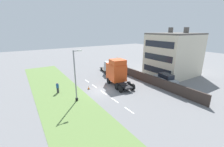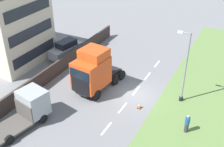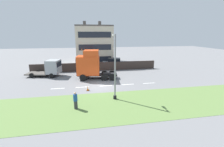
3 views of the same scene
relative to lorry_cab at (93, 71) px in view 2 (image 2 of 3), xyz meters
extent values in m
plane|color=slate|center=(-3.84, -1.24, -2.28)|extent=(120.00, 120.00, 0.00)
cube|color=#607F42|center=(-9.84, -1.24, -2.27)|extent=(7.00, 44.00, 0.01)
cube|color=white|center=(-3.84, -8.34, -2.28)|extent=(0.16, 1.80, 0.00)
cube|color=white|center=(-3.84, -5.14, -2.28)|extent=(0.16, 1.80, 0.00)
cube|color=white|center=(-3.84, -1.94, -2.28)|extent=(0.16, 1.80, 0.00)
cube|color=white|center=(-3.84, 1.26, -2.28)|extent=(0.16, 1.80, 0.00)
cube|color=white|center=(-3.84, 4.46, -2.28)|extent=(0.16, 1.80, 0.00)
cube|color=#382D28|center=(5.16, -1.24, -1.46)|extent=(0.25, 24.00, 1.65)
cube|color=#1E232D|center=(8.56, -1.42, -0.58)|extent=(0.08, 6.79, 1.19)
cube|color=#1E232D|center=(8.56, -1.42, 1.97)|extent=(0.08, 6.79, 1.19)
cube|color=#1E232D|center=(8.56, -1.42, 4.53)|extent=(0.08, 6.79, 1.19)
cube|color=black|center=(-0.14, -1.12, -1.61)|extent=(2.12, 6.34, 0.24)
cube|color=#DB4719|center=(0.03, 0.27, -0.06)|extent=(2.90, 3.70, 2.88)
cube|color=black|center=(0.24, 1.99, -0.69)|extent=(2.12, 0.32, 1.61)
cube|color=black|center=(0.24, 1.99, 0.58)|extent=(2.24, 0.33, 0.92)
cube|color=#DB4719|center=(-0.03, -0.24, 1.83)|extent=(2.63, 2.50, 0.90)
sphere|color=orange|center=(0.84, 1.20, 2.35)|extent=(0.14, 0.14, 0.14)
cylinder|color=black|center=(-0.31, -2.51, -1.43)|extent=(1.53, 1.53, 0.12)
cylinder|color=black|center=(-1.02, 1.18, -1.76)|extent=(0.44, 1.07, 1.04)
cylinder|color=black|center=(1.27, 0.90, -1.76)|extent=(0.44, 1.07, 1.04)
cylinder|color=black|center=(-1.41, -2.06, -1.76)|extent=(0.44, 1.07, 1.04)
cylinder|color=black|center=(0.87, -2.34, -1.76)|extent=(0.44, 1.07, 1.04)
cylinder|color=black|center=(-1.56, -3.30, -1.76)|extent=(0.44, 1.07, 1.04)
cylinder|color=black|center=(0.72, -3.58, -1.76)|extent=(0.44, 1.07, 1.04)
cube|color=#999EA3|center=(2.42, 6.01, -0.60)|extent=(2.63, 2.37, 2.21)
cube|color=black|center=(2.21, 5.05, -0.15)|extent=(1.97, 0.46, 0.79)
cube|color=#4C4742|center=(3.00, 8.72, -1.79)|extent=(2.98, 4.00, 0.18)
cube|color=#4C4742|center=(2.63, 7.01, -0.93)|extent=(2.25, 0.57, 1.55)
cylinder|color=black|center=(3.45, 5.79, -1.88)|extent=(0.40, 0.83, 0.80)
cylinder|color=black|center=(1.38, 6.24, -1.88)|extent=(0.40, 0.83, 0.80)
cylinder|color=black|center=(2.08, 9.49, -1.88)|extent=(0.40, 0.83, 0.80)
cube|color=#9EA3A8|center=(6.87, -5.03, -1.45)|extent=(2.41, 4.73, 1.11)
cube|color=black|center=(6.85, -5.14, -0.53)|extent=(1.83, 2.68, 0.74)
cylinder|color=black|center=(6.31, -3.45, -1.96)|extent=(0.30, 0.66, 0.64)
cylinder|color=black|center=(7.89, -3.71, -1.96)|extent=(0.30, 0.66, 0.64)
cylinder|color=black|center=(5.84, -6.35, -1.96)|extent=(0.30, 0.66, 0.64)
cylinder|color=black|center=(7.42, -6.61, -1.96)|extent=(0.30, 0.66, 0.64)
cylinder|color=black|center=(-8.34, -2.37, -2.08)|extent=(0.37, 0.37, 0.40)
cylinder|color=gray|center=(-8.34, -2.37, 1.22)|extent=(0.17, 0.17, 6.99)
cylinder|color=gray|center=(-7.89, -2.37, 4.61)|extent=(0.90, 0.12, 0.12)
cube|color=silver|center=(-7.44, -2.37, 4.61)|extent=(0.44, 0.20, 0.16)
cylinder|color=#333338|center=(-9.88, 1.77, -1.86)|extent=(0.34, 0.34, 0.83)
cylinder|color=#1E4C8C|center=(-9.88, 1.77, -1.12)|extent=(0.39, 0.39, 0.66)
sphere|color=tan|center=(-9.88, 1.77, -0.68)|extent=(0.22, 0.22, 0.22)
cube|color=black|center=(-5.25, 0.55, -2.26)|extent=(0.36, 0.36, 0.03)
cone|color=orange|center=(-5.25, 0.55, -1.97)|extent=(0.28, 0.28, 0.55)
cylinder|color=white|center=(-5.25, 0.55, -1.95)|extent=(0.17, 0.17, 0.07)
camera|label=1|loc=(-14.38, -20.91, 7.27)|focal=24.00mm
camera|label=2|loc=(-12.47, 20.25, 13.71)|focal=45.00mm
camera|label=3|loc=(-23.38, 0.61, 4.75)|focal=24.00mm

